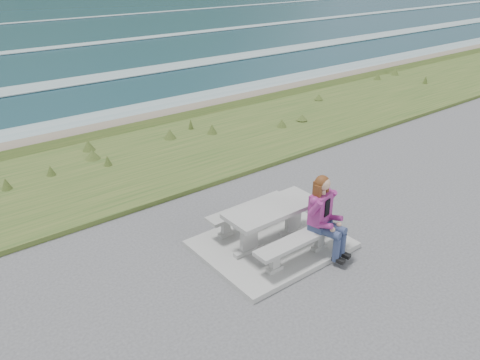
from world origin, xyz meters
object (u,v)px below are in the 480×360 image
object	(u,v)px
picnic_table	(272,215)
bench_seaward	(248,211)
seated_woman	(327,226)
bench_landward	(299,243)

from	to	relation	value
picnic_table	bench_seaward	bearing A→B (deg)	90.00
bench_seaward	seated_woman	world-z (taller)	seated_woman
bench_landward	seated_woman	xyz separation A→B (m)	(0.54, -0.14, 0.19)
bench_landward	seated_woman	world-z (taller)	seated_woman
bench_landward	bench_seaward	xyz separation A→B (m)	(0.00, 1.40, 0.00)
bench_landward	bench_seaward	world-z (taller)	same
picnic_table	bench_landward	size ratio (longest dim) A/B	1.00
bench_seaward	seated_woman	xyz separation A→B (m)	(0.54, -1.54, 0.19)
picnic_table	seated_woman	size ratio (longest dim) A/B	1.22
bench_seaward	seated_woman	distance (m)	1.64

